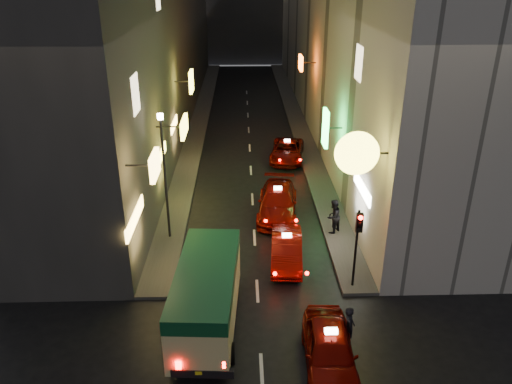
{
  "coord_description": "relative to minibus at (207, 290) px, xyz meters",
  "views": [
    {
      "loc": [
        -0.56,
        -8.73,
        12.35
      ],
      "look_at": [
        0.08,
        13.0,
        2.5
      ],
      "focal_mm": 35.0,
      "sensor_mm": 36.0,
      "label": 1
    }
  ],
  "objects": [
    {
      "name": "taxi_second",
      "position": [
        3.31,
        4.41,
        -0.86
      ],
      "size": [
        2.29,
        4.85,
        1.67
      ],
      "color": "#680702",
      "rests_on": "ground"
    },
    {
      "name": "taxi_near",
      "position": [
        4.18,
        -2.24,
        -0.77
      ],
      "size": [
        2.4,
        5.37,
        1.85
      ],
      "color": "#680702",
      "rests_on": "ground"
    },
    {
      "name": "traffic_light",
      "position": [
        5.92,
        2.14,
        1.07
      ],
      "size": [
        0.26,
        0.43,
        3.5
      ],
      "color": "black",
      "rests_on": "sidewalk_right"
    },
    {
      "name": "minibus",
      "position": [
        0.0,
        0.0,
        0.0
      ],
      "size": [
        2.43,
        6.06,
        2.56
      ],
      "color": "#C9C57D",
      "rests_on": "ground"
    },
    {
      "name": "taxi_far",
      "position": [
        4.48,
        17.64,
        -0.85
      ],
      "size": [
        2.69,
        5.03,
        1.69
      ],
      "color": "#680702",
      "rests_on": "ground"
    },
    {
      "name": "sidewalk_right",
      "position": [
        6.17,
        27.67,
        -1.54
      ],
      "size": [
        1.5,
        52.0,
        0.15
      ],
      "primitive_type": "cube",
      "color": "#474542",
      "rests_on": "ground"
    },
    {
      "name": "pedestrian_crossing",
      "position": [
        5.03,
        -1.21,
        -0.68
      ],
      "size": [
        0.45,
        0.65,
        1.86
      ],
      "primitive_type": "imported",
      "rotation": [
        0.0,
        0.0,
        1.47
      ],
      "color": "black",
      "rests_on": "ground"
    },
    {
      "name": "building_right",
      "position": [
        9.91,
        27.66,
        7.38
      ],
      "size": [
        8.06,
        52.0,
        18.0
      ],
      "color": "#A5A198",
      "rests_on": "ground"
    },
    {
      "name": "pedestrian_sidewalk",
      "position": [
        5.84,
        6.87,
        -0.46
      ],
      "size": [
        0.87,
        0.87,
        2.0
      ],
      "primitive_type": "imported",
      "rotation": [
        0.0,
        0.0,
        3.92
      ],
      "color": "black",
      "rests_on": "sidewalk_right"
    },
    {
      "name": "taxi_third",
      "position": [
        3.23,
        9.21,
        -0.76
      ],
      "size": [
        2.77,
        5.59,
        1.88
      ],
      "color": "#680702",
      "rests_on": "ground"
    },
    {
      "name": "lamp_post",
      "position": [
        -2.28,
        6.67,
        2.11
      ],
      "size": [
        0.28,
        0.28,
        6.22
      ],
      "color": "black",
      "rests_on": "sidewalk_left"
    },
    {
      "name": "sidewalk_left",
      "position": [
        -2.33,
        27.67,
        -1.54
      ],
      "size": [
        1.5,
        52.0,
        0.15
      ],
      "primitive_type": "cube",
      "color": "#474542",
      "rests_on": "ground"
    },
    {
      "name": "building_left",
      "position": [
        -6.08,
        27.66,
        7.38
      ],
      "size": [
        7.54,
        52.17,
        18.0
      ],
      "color": "#373432",
      "rests_on": "ground"
    }
  ]
}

